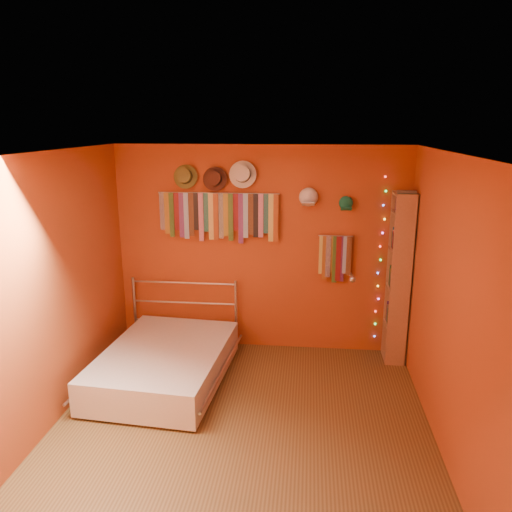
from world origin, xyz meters
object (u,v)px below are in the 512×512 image
(bed, at_px, (165,364))
(reading_lamp, at_px, (352,278))
(tie_rack, at_px, (219,214))
(bookshelf, at_px, (402,278))

(bed, bearing_deg, reading_lamp, 25.26)
(tie_rack, height_order, reading_lamp, tie_rack)
(bed, bearing_deg, bookshelf, 21.62)
(reading_lamp, bearing_deg, bookshelf, 3.18)
(tie_rack, distance_m, bookshelf, 2.25)
(tie_rack, xyz_separation_m, bed, (-0.45, -0.96, -1.48))
(reading_lamp, relative_size, bed, 0.18)
(reading_lamp, distance_m, bookshelf, 0.57)
(reading_lamp, xyz_separation_m, bookshelf, (0.57, 0.03, 0.01))
(tie_rack, relative_size, bed, 0.78)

